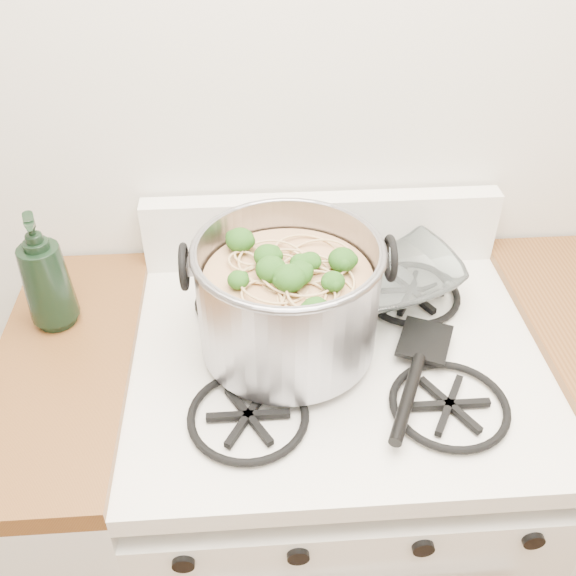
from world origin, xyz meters
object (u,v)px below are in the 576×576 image
at_px(stock_pot, 288,300).
at_px(gas_range, 328,499).
at_px(spatula, 425,338).
at_px(bottle, 44,272).
at_px(glass_bowl, 378,280).

bearing_deg(stock_pot, gas_range, -9.51).
bearing_deg(spatula, gas_range, -157.24).
height_order(spatula, bottle, bottle).
distance_m(gas_range, glass_bowl, 0.54).
bearing_deg(bottle, glass_bowl, -12.38).
distance_m(stock_pot, bottle, 0.45).
bearing_deg(bottle, spatula, -27.14).
bearing_deg(stock_pot, spatula, -4.32).
distance_m(glass_bowl, bottle, 0.65).
bearing_deg(gas_range, stock_pot, 170.49).
height_order(spatula, glass_bowl, glass_bowl).
relative_size(stock_pot, glass_bowl, 2.99).
bearing_deg(gas_range, spatula, -1.29).
height_order(gas_range, glass_bowl, glass_bowl).
height_order(gas_range, spatula, spatula).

